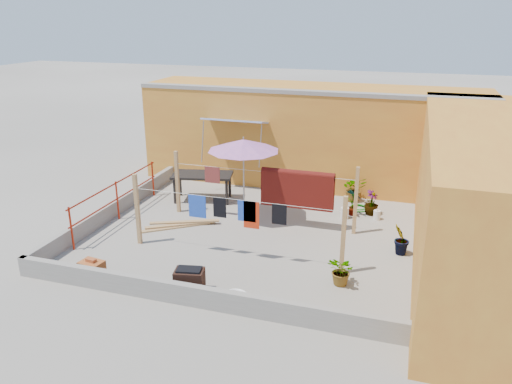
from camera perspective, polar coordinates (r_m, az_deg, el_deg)
ground at (r=13.02m, az=-0.37°, el=-4.75°), size 80.00×80.00×0.00m
wall_back at (r=16.71m, az=6.25°, el=6.53°), size 11.00×3.27×3.21m
wall_right at (r=11.99m, az=23.98°, el=-0.49°), size 2.40×9.00×3.20m
parapet_front at (r=9.96m, az=-6.84°, el=-11.72°), size 8.30×0.16×0.44m
parapet_left at (r=14.61m, az=-15.78°, el=-1.78°), size 0.16×7.30×0.44m
red_railing at (r=14.17m, az=-15.62°, el=-0.29°), size 0.05×4.20×1.10m
clothesline_rig at (r=12.95m, az=3.78°, el=-0.05°), size 5.09×2.35×1.80m
patio_umbrella at (r=13.32m, az=-1.44°, el=5.33°), size 2.33×2.33×2.32m
outdoor_table at (r=15.14m, az=-6.15°, el=1.78°), size 1.94×1.28×0.84m
brick_stack at (r=11.48m, az=-18.24°, el=-8.35°), size 0.54×0.43×0.43m
lumber_pile at (r=13.54m, az=-8.66°, el=-3.70°), size 1.82×1.28×0.12m
brazier at (r=10.42m, az=-7.61°, el=-9.99°), size 0.66×0.50×0.53m
white_basin at (r=10.21m, az=-2.43°, el=-11.86°), size 0.53×0.53×0.09m
water_jug_a at (r=14.22m, az=13.64°, el=-2.57°), size 0.19×0.19×0.30m
water_jug_b at (r=14.12m, az=10.10°, el=-2.36°), size 0.23×0.23×0.36m
green_hose at (r=14.88m, az=11.62°, el=-1.79°), size 0.55×0.55×0.08m
plant_back_a at (r=15.38m, az=11.15°, el=0.38°), size 0.88×0.83×0.79m
plant_back_b at (r=14.45m, az=13.06°, el=-1.21°), size 0.51×0.51×0.71m
plant_right_a at (r=14.27m, az=11.01°, el=-1.14°), size 0.50×0.46×0.79m
plant_right_b at (r=12.23m, az=16.27°, el=-5.24°), size 0.45×0.51×0.79m
plant_right_c at (r=10.69m, az=9.83°, el=-8.90°), size 0.77×0.76×0.65m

